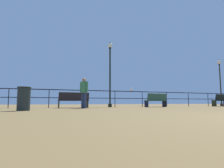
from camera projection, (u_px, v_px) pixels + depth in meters
pier_railing at (115, 95)px, 12.31m from camera, size 25.10×0.05×1.09m
bench_near_left at (74, 99)px, 10.60m from camera, size 1.73×0.64×0.88m
bench_near_right at (156, 100)px, 12.62m from camera, size 1.67×0.72×0.92m
bench_far_right at (221, 100)px, 14.85m from camera, size 1.59×0.70×0.95m
lamppost_center at (110, 67)px, 12.62m from camera, size 0.34×0.34×4.52m
lamppost_right at (220, 76)px, 16.37m from camera, size 0.34×0.34×4.18m
person_by_bench at (84, 91)px, 9.65m from camera, size 0.35×0.43×1.60m
seagull_on_rail at (131, 90)px, 12.77m from camera, size 0.24×0.44×0.21m
trash_bin at (24, 99)px, 6.85m from camera, size 0.48×0.48×0.88m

